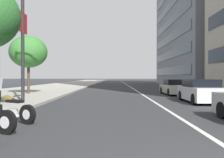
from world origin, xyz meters
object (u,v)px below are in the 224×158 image
(car_approaching_light, at_px, (201,91))
(street_lamp_with_banners, at_px, (28,9))
(street_tree_near_plaza_corner, at_px, (28,52))
(motorcycle_by_sign_pole, at_px, (10,109))
(car_far_down_avenue, at_px, (175,88))

(car_approaching_light, xyz_separation_m, street_lamp_with_banners, (-1.66, 9.83, 4.50))
(street_tree_near_plaza_corner, bearing_deg, motorcycle_by_sign_pole, -163.34)
(car_approaching_light, bearing_deg, street_tree_near_plaza_corner, 66.02)
(motorcycle_by_sign_pole, distance_m, car_far_down_avenue, 15.59)
(car_far_down_avenue, relative_size, street_lamp_with_banners, 0.49)
(car_far_down_avenue, relative_size, street_tree_near_plaza_corner, 0.88)
(car_far_down_avenue, distance_m, street_lamp_with_banners, 13.54)
(car_far_down_avenue, height_order, street_tree_near_plaza_corner, street_tree_near_plaza_corner)
(car_approaching_light, bearing_deg, car_far_down_avenue, -0.04)
(street_lamp_with_banners, bearing_deg, car_approaching_light, -80.40)
(street_tree_near_plaza_corner, bearing_deg, car_far_down_avenue, -86.63)
(car_approaching_light, height_order, car_far_down_avenue, car_approaching_light)
(car_far_down_avenue, distance_m, street_tree_near_plaza_corner, 12.81)
(car_far_down_avenue, xyz_separation_m, street_lamp_with_banners, (-8.04, 9.90, 4.55))
(motorcycle_by_sign_pole, distance_m, car_approaching_light, 10.89)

